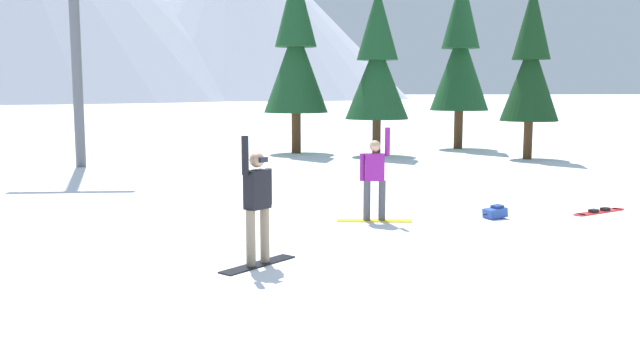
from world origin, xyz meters
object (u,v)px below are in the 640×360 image
snowboarder_midground (375,177)px  pine_tree_young (377,64)px  pine_tree_leaning (531,64)px  backpack_blue (495,212)px  snowboarder_foreground (257,204)px  pine_tree_broad (460,53)px  pine_tree_twin (296,52)px  loose_snowboard_near_right (599,211)px

snowboarder_midground → pine_tree_young: 15.05m
pine_tree_leaning → backpack_blue: bearing=-114.3°
snowboarder_foreground → pine_tree_young: bearing=74.8°
pine_tree_leaning → pine_tree_broad: bearing=105.6°
pine_tree_leaning → pine_tree_twin: 9.81m
snowboarder_foreground → backpack_blue: 6.35m
backpack_blue → pine_tree_leaning: 14.22m
pine_tree_broad → pine_tree_twin: pine_tree_broad is taller
backpack_blue → pine_tree_twin: pine_tree_twin is taller
snowboarder_foreground → snowboarder_midground: snowboarder_foreground is taller
snowboarder_midground → pine_tree_broad: 19.35m
backpack_blue → pine_tree_young: 14.91m
pine_tree_twin → backpack_blue: bearing=-77.4°
snowboarder_foreground → loose_snowboard_near_right: 8.84m
snowboarder_foreground → loose_snowboard_near_right: (7.75, 4.13, -0.97)m
loose_snowboard_near_right → pine_tree_young: pine_tree_young is taller
snowboarder_foreground → backpack_blue: size_ratio=3.75×
pine_tree_leaning → snowboarder_foreground: bearing=-123.7°
snowboarder_foreground → pine_tree_leaning: size_ratio=0.30×
backpack_blue → pine_tree_twin: size_ratio=0.07×
backpack_blue → pine_tree_leaning: (5.65, 12.53, 3.67)m
loose_snowboard_near_right → pine_tree_young: size_ratio=0.23×
pine_tree_leaning → pine_tree_broad: pine_tree_broad is taller
pine_tree_broad → pine_tree_twin: 7.97m
pine_tree_young → pine_tree_twin: 3.69m
snowboarder_foreground → snowboarder_midground: size_ratio=1.04×
loose_snowboard_near_right → pine_tree_leaning: 12.97m
backpack_blue → pine_tree_broad: (4.24, 17.59, 4.36)m
snowboarder_foreground → pine_tree_twin: 19.91m
pine_tree_young → pine_tree_twin: pine_tree_twin is taller
snowboarder_foreground → pine_tree_young: 18.95m
pine_tree_young → loose_snowboard_near_right: bearing=-78.5°
pine_tree_leaning → pine_tree_young: 6.16m
snowboarder_midground → backpack_blue: snowboarder_midground is taller
pine_tree_young → pine_tree_broad: (4.45, 3.15, 0.64)m
snowboarder_foreground → pine_tree_broad: pine_tree_broad is taller
pine_tree_young → pine_tree_broad: 5.49m
loose_snowboard_near_right → pine_tree_leaning: bearing=75.8°
pine_tree_broad → pine_tree_leaning: bearing=-74.4°
snowboarder_midground → pine_tree_leaning: size_ratio=0.29×
snowboarder_midground → pine_tree_twin: pine_tree_twin is taller
pine_tree_young → snowboarder_foreground: bearing=-105.2°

